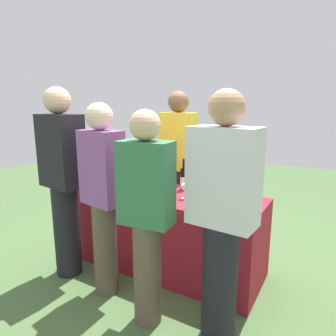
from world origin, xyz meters
TOP-DOWN VIEW (x-y plane):
  - ground_plane at (0.00, 0.00)m, footprint 12.00×12.00m
  - tasting_table at (0.00, 0.00)m, footprint 1.82×0.70m
  - wine_bottle_0 at (-0.61, 0.15)m, footprint 0.07×0.07m
  - wine_bottle_1 at (-0.39, 0.09)m, footprint 0.06×0.06m
  - wine_bottle_2 at (-0.27, 0.17)m, footprint 0.08×0.08m
  - wine_bottle_3 at (-0.04, 0.14)m, footprint 0.07×0.07m
  - wine_bottle_4 at (0.07, 0.18)m, footprint 0.07×0.07m
  - wine_bottle_5 at (0.58, 0.16)m, footprint 0.07×0.07m
  - wine_bottle_6 at (0.73, 0.08)m, footprint 0.07×0.07m
  - wine_glass_0 at (-0.65, -0.07)m, footprint 0.07×0.07m
  - wine_glass_1 at (0.21, -0.07)m, footprint 0.07×0.07m
  - wine_glass_2 at (0.34, -0.06)m, footprint 0.07×0.07m
  - ice_bucket at (-0.70, 0.00)m, footprint 0.19×0.19m
  - server_pouring at (-0.22, 0.61)m, footprint 0.41×0.24m
  - guest_0 at (-0.78, -0.58)m, footprint 0.46×0.30m
  - guest_1 at (-0.26, -0.62)m, footprint 0.39×0.26m
  - guest_2 at (0.26, -0.75)m, footprint 0.39×0.24m
  - guest_3 at (0.78, -0.63)m, footprint 0.45×0.27m

SIDE VIEW (x-z plane):
  - ground_plane at x=0.00m, z-range 0.00..0.00m
  - tasting_table at x=0.00m, z-range 0.00..0.77m
  - guest_2 at x=0.26m, z-range 0.07..1.65m
  - wine_glass_0 at x=-0.65m, z-range 0.80..0.94m
  - wine_glass_2 at x=0.34m, z-range 0.80..0.94m
  - wine_bottle_0 at x=-0.61m, z-range 0.73..1.02m
  - wine_bottle_3 at x=-0.04m, z-range 0.73..1.02m
  - wine_bottle_2 at x=-0.27m, z-range 0.73..1.02m
  - ice_bucket at x=-0.70m, z-range 0.77..0.98m
  - wine_bottle_1 at x=-0.39m, z-range 0.73..1.03m
  - wine_glass_1 at x=0.21m, z-range 0.80..0.95m
  - wine_bottle_5 at x=0.58m, z-range 0.73..1.04m
  - wine_bottle_4 at x=0.07m, z-range 0.72..1.04m
  - guest_1 at x=-0.26m, z-range 0.08..1.71m
  - wine_bottle_6 at x=0.73m, z-range 0.72..1.06m
  - guest_3 at x=0.78m, z-range 0.07..1.77m
  - guest_0 at x=-0.78m, z-range 0.07..1.83m
  - server_pouring at x=-0.22m, z-range 0.08..1.84m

